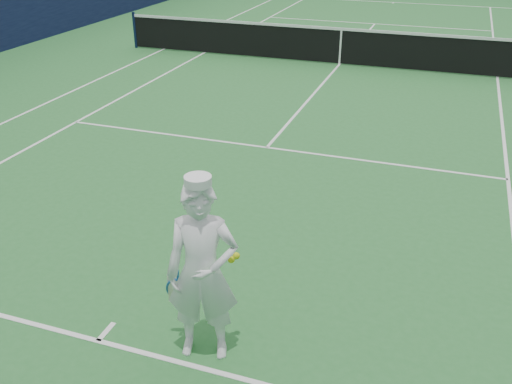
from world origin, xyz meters
TOP-DOWN VIEW (x-y plane):
  - ground at (0.00, 0.00)m, footprint 80.00×80.00m
  - court_markings at (0.00, 0.00)m, footprint 11.03×23.83m
  - tennis_net at (0.00, 0.00)m, footprint 12.88×0.09m
  - tennis_player at (1.10, -11.63)m, footprint 0.87×0.61m

SIDE VIEW (x-z plane):
  - ground at x=0.00m, z-range 0.00..0.00m
  - court_markings at x=0.00m, z-range 0.00..0.01m
  - tennis_net at x=0.00m, z-range 0.02..1.09m
  - tennis_player at x=1.10m, z-range -0.02..1.90m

